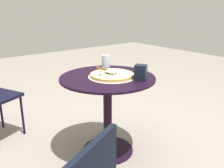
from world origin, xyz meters
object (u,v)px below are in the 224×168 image
pizza_server (106,70)px  drinking_cup (106,61)px  pizza_on_tray (112,75)px  napkin_dispenser (141,73)px  patio_table (108,100)px

pizza_server → drinking_cup: size_ratio=1.83×
pizza_server → drinking_cup: 0.33m
pizza_on_tray → napkin_dispenser: napkin_dispenser is taller
pizza_server → drinking_cup: bearing=53.7°
patio_table → pizza_server: pizza_server is taller
pizza_on_tray → drinking_cup: (0.17, 0.32, 0.04)m
patio_table → drinking_cup: bearing=55.4°
drinking_cup → pizza_on_tray: bearing=-118.6°
pizza_server → drinking_cup: drinking_cup is taller
drinking_cup → napkin_dispenser: napkin_dispenser is taller
pizza_on_tray → drinking_cup: size_ratio=3.44×
pizza_server → napkin_dispenser: napkin_dispenser is taller
patio_table → napkin_dispenser: bearing=-59.3°
patio_table → drinking_cup: 0.45m
pizza_on_tray → napkin_dispenser: bearing=-60.7°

